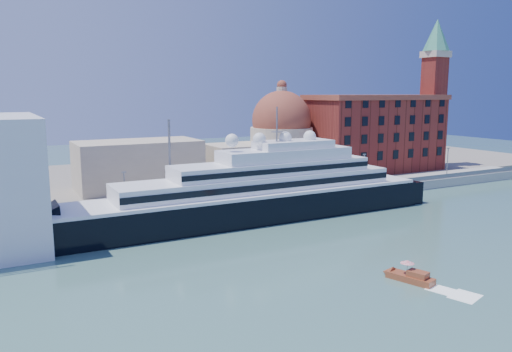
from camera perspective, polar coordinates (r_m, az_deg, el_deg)
ground at (r=87.74m, az=10.22°, el=-7.78°), size 400.00×400.00×0.00m
quay at (r=115.03m, az=-0.33°, el=-2.85°), size 180.00×10.00×2.50m
land at (r=151.88m, az=-7.59°, el=-0.00°), size 260.00×72.00×2.00m
quay_fence at (r=110.78m, az=0.76°, el=-2.35°), size 180.00×0.10×1.20m
superyacht at (r=100.78m, az=-1.87°, el=-2.65°), size 90.01×12.48×26.90m
service_barge at (r=90.59m, az=-21.30°, el=-7.24°), size 11.93×5.37×2.59m
water_taxi at (r=73.47m, az=17.34°, el=-10.91°), size 4.05×6.84×3.08m
warehouse at (r=157.63m, az=13.48°, el=4.85°), size 43.00×19.00×23.25m
campanile at (r=174.10m, az=19.68°, el=9.91°), size 8.40×8.40×47.00m
church at (r=137.25m, az=-2.62°, el=3.24°), size 66.00×18.00×25.50m
lamp_posts at (r=106.63m, az=-5.92°, el=0.82°), size 120.80×2.40×18.00m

